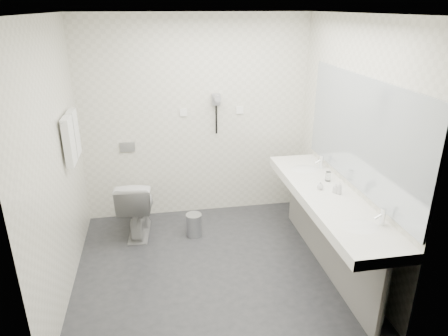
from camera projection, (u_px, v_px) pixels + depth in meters
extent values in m
plane|color=#292A2E|center=(213.00, 266.00, 4.29)|extent=(2.80, 2.80, 0.00)
plane|color=white|center=(209.00, 14.00, 3.36)|extent=(2.80, 2.80, 0.00)
plane|color=silver|center=(196.00, 120.00, 5.02)|extent=(2.80, 0.00, 2.80)
plane|color=silver|center=(240.00, 223.00, 2.64)|extent=(2.80, 0.00, 2.80)
plane|color=silver|center=(55.00, 165.00, 3.60)|extent=(0.00, 2.60, 2.60)
plane|color=silver|center=(350.00, 147.00, 4.05)|extent=(0.00, 2.60, 2.60)
cube|color=white|center=(328.00, 198.00, 3.99)|extent=(0.55, 2.20, 0.10)
cube|color=gray|center=(326.00, 235.00, 4.16)|extent=(0.03, 2.15, 0.75)
cylinder|color=silver|center=(383.00, 303.00, 3.21)|extent=(0.06, 0.06, 0.75)
cylinder|color=silver|center=(295.00, 192.00, 5.11)|extent=(0.06, 0.06, 0.75)
cube|color=#B2BCC6|center=(360.00, 133.00, 3.79)|extent=(0.02, 2.20, 1.05)
ellipsoid|color=white|center=(360.00, 228.00, 3.39)|extent=(0.40, 0.31, 0.05)
ellipsoid|color=white|center=(304.00, 170.00, 4.58)|extent=(0.40, 0.31, 0.05)
cylinder|color=silver|center=(383.00, 217.00, 3.39)|extent=(0.04, 0.04, 0.15)
cylinder|color=silver|center=(321.00, 162.00, 4.57)|extent=(0.04, 0.04, 0.15)
imported|color=beige|center=(336.00, 188.00, 3.98)|extent=(0.06, 0.06, 0.09)
imported|color=beige|center=(320.00, 186.00, 4.05)|extent=(0.08, 0.08, 0.08)
imported|color=beige|center=(340.00, 188.00, 3.94)|extent=(0.06, 0.06, 0.12)
cylinder|color=silver|center=(328.00, 176.00, 4.25)|extent=(0.06, 0.06, 0.10)
imported|color=white|center=(137.00, 206.00, 4.80)|extent=(0.47, 0.74, 0.72)
cube|color=#B2B5BA|center=(128.00, 147.00, 4.98)|extent=(0.18, 0.02, 0.12)
cylinder|color=#B2B5BA|center=(194.00, 225.00, 4.83)|extent=(0.23, 0.23, 0.26)
cylinder|color=#B2B5BA|center=(194.00, 215.00, 4.78)|extent=(0.19, 0.19, 0.02)
cylinder|color=silver|center=(67.00, 116.00, 4.00)|extent=(0.02, 0.62, 0.02)
cube|color=white|center=(69.00, 142.00, 3.95)|extent=(0.07, 0.24, 0.48)
cube|color=white|center=(74.00, 133.00, 4.21)|extent=(0.07, 0.24, 0.48)
cube|color=gray|center=(216.00, 99.00, 4.94)|extent=(0.10, 0.04, 0.14)
cylinder|color=gray|center=(217.00, 98.00, 4.86)|extent=(0.08, 0.14, 0.08)
cylinder|color=black|center=(216.00, 120.00, 5.01)|extent=(0.02, 0.02, 0.35)
cube|color=white|center=(183.00, 113.00, 4.94)|extent=(0.09, 0.02, 0.09)
cube|color=white|center=(240.00, 110.00, 5.06)|extent=(0.09, 0.02, 0.09)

